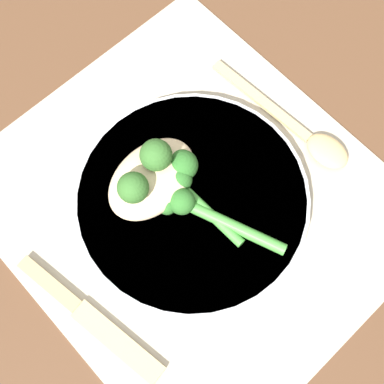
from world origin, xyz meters
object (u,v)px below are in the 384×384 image
chicken_fillet (152,179)px  broccoli_stalk_right (183,177)px  broccoli_stalk_rear (192,205)px  plate (192,199)px  knife (87,315)px  spoon (310,138)px

chicken_fillet → broccoli_stalk_right: size_ratio=0.94×
chicken_fillet → broccoli_stalk_right: 0.03m
broccoli_stalk_right → broccoli_stalk_rear: bearing=-117.1°
plate → knife: size_ratio=1.36×
broccoli_stalk_right → knife: 0.16m
plate → broccoli_stalk_right: 0.03m
broccoli_stalk_rear → spoon: broccoli_stalk_rear is taller
broccoli_stalk_rear → knife: broccoli_stalk_rear is taller
knife → chicken_fillet: bearing=-166.9°
broccoli_stalk_right → plate: bearing=-105.6°
plate → broccoli_stalk_right: bearing=-14.1°
broccoli_stalk_rear → chicken_fillet: bearing=82.5°
plate → chicken_fillet: chicken_fillet is taller
spoon → knife: bearing=-7.2°
broccoli_stalk_right → broccoli_stalk_rear: 0.03m
plate → spoon: size_ratio=1.29×
broccoli_stalk_rear → spoon: (-0.03, -0.15, -0.02)m
broccoli_stalk_right → broccoli_stalk_rear: size_ratio=0.86×
chicken_fillet → broccoli_stalk_rear: chicken_fillet is taller
knife → plate: bearing=177.1°
broccoli_stalk_rear → spoon: 0.15m
plate → chicken_fillet: (0.04, 0.02, 0.02)m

